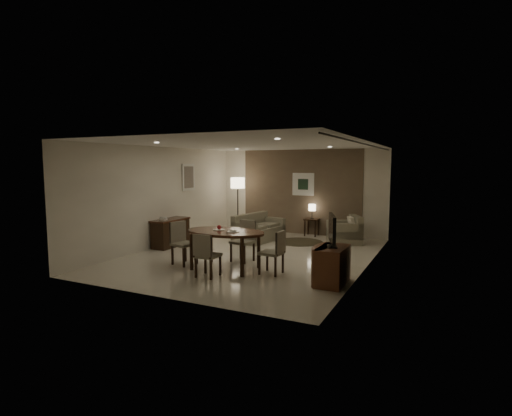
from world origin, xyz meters
The scene contains 31 objects.
room_shell centered at (0.00, 0.40, 1.35)m, with size 5.50×7.00×2.70m.
taupe_accent centered at (0.00, 3.48, 1.35)m, with size 3.96×0.03×2.70m, color brown.
curtain_wall centered at (2.68, 0.00, 1.32)m, with size 0.08×6.70×2.58m, color beige, non-canonical shape.
curtain_rod centered at (2.68, 0.00, 2.64)m, with size 0.03×0.03×6.80m, color black.
art_back_frame centered at (0.10, 3.46, 1.60)m, with size 0.72×0.03×0.72m, color silver.
art_back_canvas centered at (0.10, 3.44, 1.60)m, with size 0.34×0.01×0.34m, color #1A2F1E.
art_left_frame centered at (-2.72, 1.20, 1.85)m, with size 0.03×0.60×0.80m, color silver.
art_left_canvas centered at (-2.71, 1.20, 1.85)m, with size 0.01×0.46×0.64m, color gray.
downlight_nl centered at (-1.40, -1.80, 2.69)m, with size 0.10×0.10×0.01m, color white.
downlight_nr centered at (1.40, -1.80, 2.69)m, with size 0.10×0.10×0.01m, color white.
downlight_fl centered at (-1.40, 1.80, 2.69)m, with size 0.10×0.10×0.01m, color white.
downlight_fr centered at (1.40, 1.80, 2.69)m, with size 0.10×0.10×0.01m, color white.
console_desk centered at (-2.49, 0.00, 0.38)m, with size 0.48×1.20×0.75m, color #412715, non-canonical shape.
telephone centered at (-2.49, -0.30, 0.80)m, with size 0.20×0.14×0.09m, color white, non-canonical shape.
tv_cabinet centered at (2.40, -1.50, 0.35)m, with size 0.48×0.90×0.70m, color brown, non-canonical shape.
flat_tv centered at (2.38, -1.50, 1.02)m, with size 0.06×0.88×0.60m, color black, non-canonical shape.
dining_table centered at (0.06, -1.43, 0.41)m, with size 1.75×1.10×0.82m, color #412715, non-canonical shape.
chair_near centered at (0.04, -2.09, 0.44)m, with size 0.43×0.43×0.88m, color gray, non-canonical shape.
chair_far centered at (0.07, -0.67, 0.47)m, with size 0.45×0.45×0.94m, color gray, non-canonical shape.
chair_left centered at (-0.96, -1.48, 0.47)m, with size 0.46×0.46×0.95m, color gray, non-canonical shape.
chair_right centered at (1.09, -1.35, 0.45)m, with size 0.43×0.43×0.90m, color gray, non-canonical shape.
plate_a centered at (-0.12, -1.38, 0.83)m, with size 0.26×0.26×0.02m, color white.
plate_b centered at (0.28, -1.48, 0.83)m, with size 0.26×0.26×0.02m, color white.
fruit_apple centered at (-0.12, -1.38, 0.88)m, with size 0.09×0.09×0.09m, color #A61316.
napkin centered at (0.28, -1.48, 0.85)m, with size 0.12×0.08×0.03m, color white.
round_rug centered at (0.47, 2.10, 0.01)m, with size 1.34×1.34×0.01m, color #463A27.
sofa centered at (-0.67, 1.80, 0.39)m, with size 0.83×1.65×0.78m, color gray, non-canonical shape.
armchair centered at (1.68, 2.48, 0.39)m, with size 0.88×0.83×0.79m, color gray, non-canonical shape.
side_table centered at (0.47, 3.24, 0.27)m, with size 0.43×0.43×0.54m, color black, non-canonical shape.
table_lamp centered at (0.47, 3.25, 0.79)m, with size 0.22×0.22×0.50m, color #FFEAC1, non-canonical shape.
floor_lamp centered at (-1.94, 2.84, 0.90)m, with size 0.46×0.46×1.80m, color #FFE5B7, non-canonical shape.
Camera 1 is at (4.27, -8.65, 2.21)m, focal length 28.00 mm.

